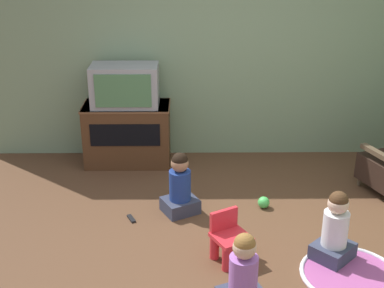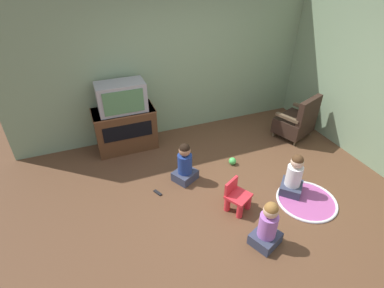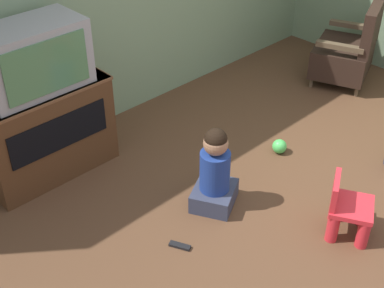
{
  "view_description": "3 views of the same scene",
  "coord_description": "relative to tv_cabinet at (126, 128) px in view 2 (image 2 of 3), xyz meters",
  "views": [
    {
      "loc": [
        -0.41,
        -4.22,
        2.77
      ],
      "look_at": [
        -0.36,
        0.46,
        0.81
      ],
      "focal_mm": 50.0,
      "sensor_mm": 36.0,
      "label": 1
    },
    {
      "loc": [
        -1.7,
        -2.8,
        3.05
      ],
      "look_at": [
        -0.44,
        0.41,
        0.76
      ],
      "focal_mm": 28.0,
      "sensor_mm": 36.0,
      "label": 2
    },
    {
      "loc": [
        -2.7,
        -1.48,
        2.65
      ],
      "look_at": [
        -0.66,
        0.64,
        0.6
      ],
      "focal_mm": 50.0,
      "sensor_mm": 36.0,
      "label": 3
    }
  ],
  "objects": [
    {
      "name": "child_watching_right",
      "position": [
        0.65,
        -1.23,
        -0.1
      ],
      "size": [
        0.43,
        0.42,
        0.66
      ],
      "rotation": [
        0.0,
        0.0,
        0.49
      ],
      "color": "#33384C",
      "rests_on": "ground_plane"
    },
    {
      "name": "child_watching_left",
      "position": [
        1.14,
        -2.72,
        -0.1
      ],
      "size": [
        0.42,
        0.4,
        0.66
      ],
      "rotation": [
        0.0,
        0.0,
        0.4
      ],
      "color": "#33384C",
      "rests_on": "ground_plane"
    },
    {
      "name": "play_mat",
      "position": [
        2.1,
        -2.33,
        -0.38
      ],
      "size": [
        0.85,
        0.85,
        0.04
      ],
      "color": "#A54C8C",
      "rests_on": "ground_plane"
    },
    {
      "name": "television",
      "position": [
        0.0,
        -0.03,
        0.61
      ],
      "size": [
        0.78,
        0.44,
        0.49
      ],
      "color": "#939399",
      "rests_on": "tv_cabinet"
    },
    {
      "name": "child_watching_center",
      "position": [
        2.0,
        -2.08,
        -0.1
      ],
      "size": [
        0.45,
        0.45,
        0.67
      ],
      "rotation": [
        0.0,
        0.0,
        0.77
      ],
      "color": "#33384C",
      "rests_on": "ground_plane"
    },
    {
      "name": "yellow_kid_chair",
      "position": [
        1.1,
        -2.07,
        -0.2
      ],
      "size": [
        0.4,
        0.39,
        0.44
      ],
      "rotation": [
        0.0,
        0.0,
        0.5
      ],
      "color": "red",
      "rests_on": "ground_plane"
    },
    {
      "name": "toy_ball",
      "position": [
        1.52,
        -1.16,
        -0.32
      ],
      "size": [
        0.12,
        0.12,
        0.12
      ],
      "color": "#4CCC59",
      "rests_on": "ground_plane"
    },
    {
      "name": "remote_control",
      "position": [
        0.16,
        -1.39,
        -0.38
      ],
      "size": [
        0.1,
        0.15,
        0.02
      ],
      "rotation": [
        0.0,
        0.0,
        2.02
      ],
      "color": "black",
      "rests_on": "ground_plane"
    },
    {
      "name": "black_armchair",
      "position": [
        3.03,
        -0.81,
        -0.06
      ],
      "size": [
        0.81,
        0.74,
        0.85
      ],
      "rotation": [
        0.0,
        0.0,
        3.51
      ],
      "color": "brown",
      "rests_on": "ground_plane"
    },
    {
      "name": "wall_back",
      "position": [
        0.92,
        0.34,
        0.95
      ],
      "size": [
        5.57,
        0.12,
        2.68
      ],
      "color": "gray",
      "rests_on": "ground_plane"
    },
    {
      "name": "ground_plane",
      "position": [
        1.13,
        -1.83,
        -0.39
      ],
      "size": [
        30.0,
        30.0,
        0.0
      ],
      "primitive_type": "plane",
      "color": "brown"
    },
    {
      "name": "tv_cabinet",
      "position": [
        0.0,
        0.0,
        0.0
      ],
      "size": [
        1.04,
        0.53,
        0.75
      ],
      "color": "#4C2D19",
      "rests_on": "ground_plane"
    }
  ]
}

